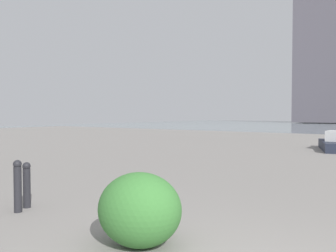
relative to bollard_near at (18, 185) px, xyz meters
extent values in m
cube|color=#5B5660|center=(8.06, -67.85, 12.15)|extent=(11.64, 10.38, 25.16)
cylinder|color=#232328|center=(0.00, 0.00, -0.07)|extent=(0.12, 0.12, 0.72)
sphere|color=#232328|center=(0.00, 0.00, 0.33)|extent=(0.13, 0.13, 0.13)
cylinder|color=#232328|center=(0.13, -0.24, -0.11)|extent=(0.12, 0.12, 0.65)
sphere|color=#232328|center=(0.13, -0.24, 0.26)|extent=(0.13, 0.13, 0.13)
ellipsoid|color=#387533|center=(-2.47, -0.04, 0.00)|extent=(1.02, 0.92, 0.87)
camera|label=1|loc=(-5.09, 3.05, 1.12)|focal=37.33mm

